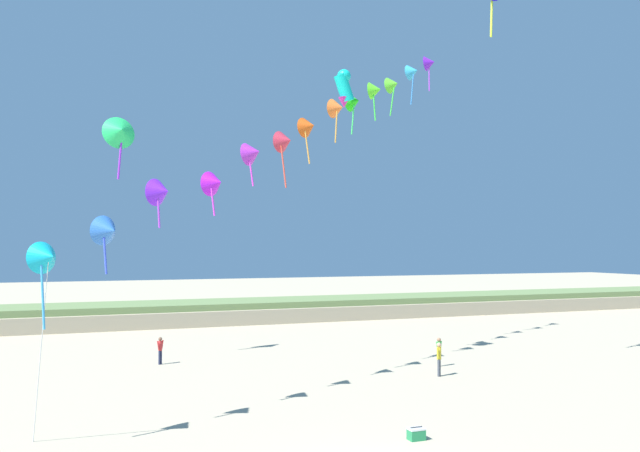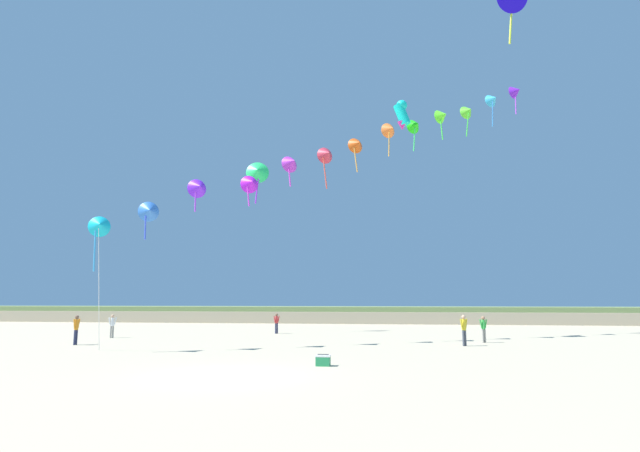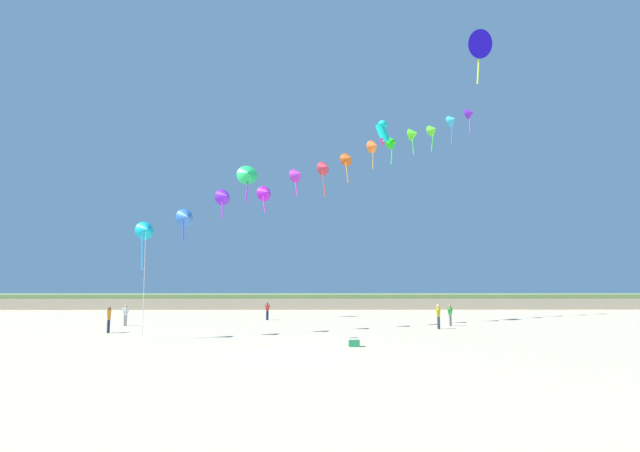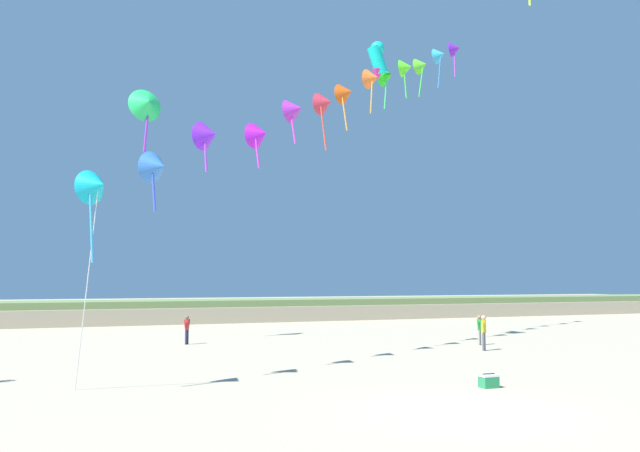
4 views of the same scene
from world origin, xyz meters
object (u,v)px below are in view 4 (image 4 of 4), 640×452
object	(u,v)px
person_near_right	(187,328)
large_kite_high_solo	(147,104)
person_far_left	(484,330)
person_far_right	(479,328)
large_kite_low_lead	(378,59)
beach_cooler	(489,381)

from	to	relation	value
person_near_right	large_kite_high_solo	size ratio (longest dim) A/B	0.40
person_far_left	person_far_right	bearing A→B (deg)	58.81
large_kite_low_lead	beach_cooler	bearing A→B (deg)	-104.00
large_kite_low_lead	person_far_left	bearing A→B (deg)	-60.58
person_far_right	large_kite_low_lead	distance (m)	16.15
large_kite_low_lead	beach_cooler	distance (m)	22.34
person_near_right	person_far_right	distance (m)	15.92
person_near_right	beach_cooler	size ratio (longest dim) A/B	2.71
person_near_right	person_far_right	size ratio (longest dim) A/B	0.97
person_near_right	large_kite_low_lead	xyz separation A→B (m)	(10.03, -3.45, 15.24)
person_near_right	beach_cooler	world-z (taller)	person_near_right
person_far_left	large_kite_low_lead	size ratio (longest dim) A/B	0.77
large_kite_high_solo	person_far_left	bearing A→B (deg)	-34.19
person_near_right	large_kite_high_solo	world-z (taller)	large_kite_high_solo
person_near_right	person_far_left	size ratio (longest dim) A/B	0.89
person_near_right	large_kite_high_solo	xyz separation A→B (m)	(-2.20, 1.51, 12.64)
person_far_left	beach_cooler	xyz separation A→B (m)	(-6.84, -9.78, -0.80)
large_kite_high_solo	beach_cooler	size ratio (longest dim) A/B	6.72
large_kite_low_lead	large_kite_high_solo	distance (m)	13.45
person_far_right	large_kite_high_solo	size ratio (longest dim) A/B	0.42
person_far_right	person_near_right	bearing A→B (deg)	156.49
person_near_right	person_far_left	xyz separation A→B (m)	(13.08, -8.87, 0.11)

